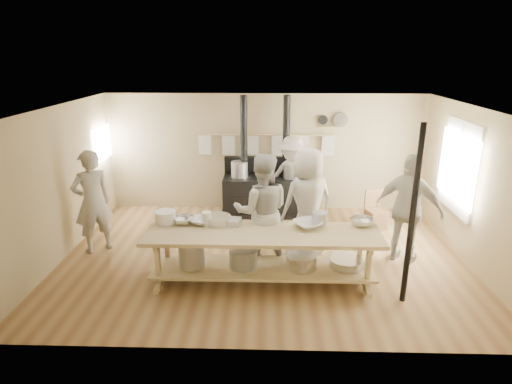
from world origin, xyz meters
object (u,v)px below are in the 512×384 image
(stove, at_px, (264,191))
(cook_by_window, at_px, (292,177))
(cook_far_left, at_px, (93,202))
(cook_right, at_px, (409,209))
(cook_center, at_px, (308,203))
(roasting_pan, at_px, (228,221))
(prep_table, at_px, (262,252))
(cook_left, at_px, (262,211))
(chair, at_px, (375,217))

(stove, relative_size, cook_by_window, 1.46)
(cook_far_left, distance_m, cook_right, 5.45)
(cook_center, bearing_deg, roasting_pan, 6.94)
(stove, relative_size, prep_table, 0.72)
(prep_table, distance_m, cook_center, 1.37)
(stove, height_order, roasting_pan, stove)
(cook_right, xyz_separation_m, roasting_pan, (-2.98, -0.48, -0.06))
(cook_left, relative_size, cook_right, 1.02)
(cook_by_window, xyz_separation_m, chair, (1.70, -0.58, -0.66))
(prep_table, bearing_deg, cook_far_left, 160.57)
(prep_table, distance_m, cook_far_left, 3.22)
(stove, xyz_separation_m, prep_table, (-0.00, -3.02, -0.00))
(stove, bearing_deg, cook_by_window, -15.97)
(cook_by_window, bearing_deg, cook_center, -59.92)
(cook_far_left, height_order, cook_right, cook_right)
(stove, xyz_separation_m, cook_far_left, (-3.01, -1.96, 0.42))
(cook_right, bearing_deg, cook_left, 38.13)
(cook_right, bearing_deg, cook_by_window, -14.74)
(prep_table, height_order, cook_by_window, cook_by_window)
(cook_by_window, bearing_deg, cook_left, -80.62)
(stove, xyz_separation_m, cook_right, (2.43, -2.21, 0.43))
(cook_far_left, distance_m, cook_by_window, 4.02)
(stove, bearing_deg, cook_left, -90.36)
(prep_table, bearing_deg, stove, 89.96)
(cook_center, relative_size, chair, 2.47)
(cook_left, relative_size, cook_by_window, 1.09)
(cook_left, distance_m, roasting_pan, 0.60)
(cook_left, height_order, cook_right, cook_left)
(cook_right, distance_m, chair, 1.63)
(roasting_pan, bearing_deg, prep_table, -31.35)
(cook_right, height_order, roasting_pan, cook_right)
(cook_left, height_order, cook_center, cook_left)
(cook_far_left, relative_size, cook_right, 0.99)
(prep_table, xyz_separation_m, cook_right, (2.44, 0.81, 0.43))
(prep_table, height_order, chair, prep_table)
(chair, height_order, roasting_pan, roasting_pan)
(chair, bearing_deg, prep_table, -152.65)
(cook_left, height_order, roasting_pan, cook_left)
(cook_center, xyz_separation_m, cook_by_window, (-0.18, 1.81, -0.07))
(cook_center, xyz_separation_m, roasting_pan, (-1.31, -0.71, -0.07))
(prep_table, xyz_separation_m, cook_by_window, (0.59, 2.85, 0.37))
(stove, xyz_separation_m, chair, (2.28, -0.75, -0.29))
(prep_table, bearing_deg, chair, 44.78)
(cook_far_left, relative_size, cook_by_window, 1.05)
(stove, xyz_separation_m, cook_by_window, (0.59, -0.17, 0.37))
(cook_right, relative_size, roasting_pan, 4.96)
(chair, bearing_deg, cook_right, -101.45)
(prep_table, xyz_separation_m, roasting_pan, (-0.54, 0.33, 0.37))
(cook_right, relative_size, chair, 2.43)
(chair, bearing_deg, cook_far_left, 175.38)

